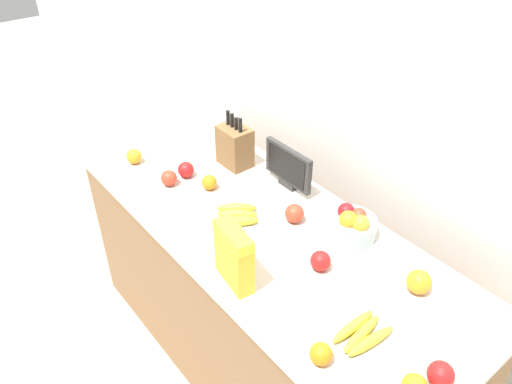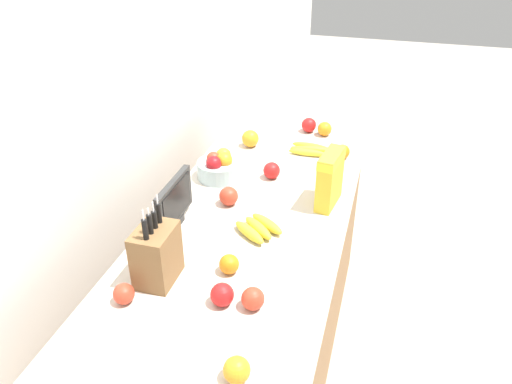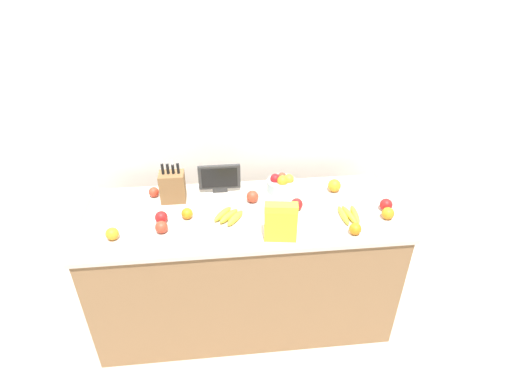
% 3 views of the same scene
% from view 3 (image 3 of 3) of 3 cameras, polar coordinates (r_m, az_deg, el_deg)
% --- Properties ---
extents(ground_plane, '(14.00, 14.00, 0.00)m').
position_cam_3_polar(ground_plane, '(3.18, -1.53, -16.70)').
color(ground_plane, '#B2A899').
extents(wall_back, '(9.00, 0.06, 2.60)m').
position_cam_3_polar(wall_back, '(2.92, -2.88, 10.00)').
color(wall_back, silver).
rests_on(wall_back, ground_plane).
extents(counter, '(2.00, 0.78, 0.93)m').
position_cam_3_polar(counter, '(2.85, -1.66, -10.55)').
color(counter, olive).
rests_on(counter, ground_plane).
extents(knife_block, '(0.16, 0.12, 0.31)m').
position_cam_3_polar(knife_block, '(2.68, -11.83, 0.77)').
color(knife_block, brown).
rests_on(knife_block, counter).
extents(small_monitor, '(0.29, 0.03, 0.20)m').
position_cam_3_polar(small_monitor, '(2.72, -5.24, 2.03)').
color(small_monitor, '#2D2D2D').
rests_on(small_monitor, counter).
extents(cereal_box, '(0.20, 0.10, 0.24)m').
position_cam_3_polar(cereal_box, '(2.27, 3.57, -4.05)').
color(cereal_box, gold).
rests_on(cereal_box, counter).
extents(fruit_bowl, '(0.20, 0.20, 0.13)m').
position_cam_3_polar(fruit_bowl, '(2.76, 3.70, 1.19)').
color(fruit_bowl, '#99B2B7').
rests_on(fruit_bowl, counter).
extents(banana_bunch_left, '(0.12, 0.20, 0.04)m').
position_cam_3_polar(banana_bunch_left, '(2.58, 13.17, -3.18)').
color(banana_bunch_left, yellow).
rests_on(banana_bunch_left, counter).
extents(banana_bunch_right, '(0.21, 0.22, 0.04)m').
position_cam_3_polar(banana_bunch_right, '(2.50, -3.89, -3.42)').
color(banana_bunch_right, yellow).
rests_on(banana_bunch_right, counter).
extents(apple_by_knife_block, '(0.08, 0.08, 0.08)m').
position_cam_3_polar(apple_by_knife_block, '(2.58, 5.82, -1.71)').
color(apple_by_knife_block, red).
rests_on(apple_by_knife_block, counter).
extents(apple_front, '(0.07, 0.07, 0.07)m').
position_cam_3_polar(apple_front, '(2.79, -14.39, -0.00)').
color(apple_front, red).
rests_on(apple_front, counter).
extents(apple_leftmost, '(0.08, 0.08, 0.08)m').
position_cam_3_polar(apple_leftmost, '(2.69, 18.08, -1.74)').
color(apple_leftmost, red).
rests_on(apple_leftmost, counter).
extents(apple_rightmost, '(0.08, 0.08, 0.08)m').
position_cam_3_polar(apple_rightmost, '(2.52, -13.38, -3.54)').
color(apple_rightmost, red).
rests_on(apple_rightmost, counter).
extents(apple_middle, '(0.08, 0.08, 0.08)m').
position_cam_3_polar(apple_middle, '(2.64, -0.50, -0.65)').
color(apple_middle, red).
rests_on(apple_middle, counter).
extents(apple_rear, '(0.08, 0.08, 0.08)m').
position_cam_3_polar(apple_rear, '(2.44, -13.35, -4.90)').
color(apple_rear, red).
rests_on(apple_rear, counter).
extents(orange_mid_right, '(0.09, 0.09, 0.09)m').
position_cam_3_polar(orange_mid_right, '(2.81, 11.13, 0.91)').
color(orange_mid_right, orange).
rests_on(orange_mid_right, counter).
extents(orange_by_cereal, '(0.08, 0.08, 0.08)m').
position_cam_3_polar(orange_by_cereal, '(2.62, 18.32, -2.92)').
color(orange_by_cereal, orange).
rests_on(orange_by_cereal, counter).
extents(orange_mid_left, '(0.08, 0.08, 0.08)m').
position_cam_3_polar(orange_mid_left, '(2.46, -19.86, -5.64)').
color(orange_mid_left, orange).
rests_on(orange_mid_left, counter).
extents(orange_near_bowl, '(0.07, 0.07, 0.07)m').
position_cam_3_polar(orange_near_bowl, '(2.43, 13.99, -5.14)').
color(orange_near_bowl, orange).
rests_on(orange_near_bowl, counter).
extents(orange_back_center, '(0.07, 0.07, 0.07)m').
position_cam_3_polar(orange_back_center, '(2.52, -9.81, -3.05)').
color(orange_back_center, orange).
rests_on(orange_back_center, counter).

